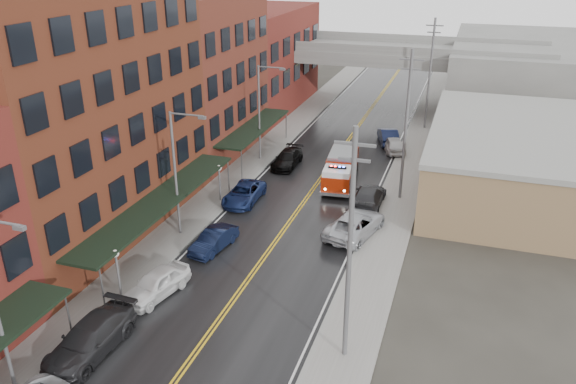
% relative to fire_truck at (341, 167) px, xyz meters
% --- Properties ---
extents(road, '(11.00, 160.00, 0.02)m').
position_rel_fire_truck_xyz_m(road, '(-1.86, -6.75, -1.43)').
color(road, black).
rests_on(road, ground).
extents(sidewalk_left, '(3.00, 160.00, 0.15)m').
position_rel_fire_truck_xyz_m(sidewalk_left, '(-9.16, -6.75, -1.36)').
color(sidewalk_left, slate).
rests_on(sidewalk_left, ground).
extents(sidewalk_right, '(3.00, 160.00, 0.15)m').
position_rel_fire_truck_xyz_m(sidewalk_right, '(5.44, -6.75, -1.36)').
color(sidewalk_right, slate).
rests_on(sidewalk_right, ground).
extents(curb_left, '(0.30, 160.00, 0.15)m').
position_rel_fire_truck_xyz_m(curb_left, '(-7.51, -6.75, -1.36)').
color(curb_left, gray).
rests_on(curb_left, ground).
extents(curb_right, '(0.30, 160.00, 0.15)m').
position_rel_fire_truck_xyz_m(curb_right, '(3.79, -6.75, -1.36)').
color(curb_right, gray).
rests_on(curb_right, ground).
extents(brick_building_b, '(9.00, 20.00, 18.00)m').
position_rel_fire_truck_xyz_m(brick_building_b, '(-15.16, -13.75, 7.56)').
color(brick_building_b, '#542416').
rests_on(brick_building_b, ground).
extents(brick_building_c, '(9.00, 15.00, 15.00)m').
position_rel_fire_truck_xyz_m(brick_building_c, '(-15.16, 3.75, 6.06)').
color(brick_building_c, '#5C281B').
rests_on(brick_building_c, ground).
extents(brick_building_far, '(9.00, 20.00, 12.00)m').
position_rel_fire_truck_xyz_m(brick_building_far, '(-15.16, 21.25, 4.56)').
color(brick_building_far, maroon).
rests_on(brick_building_far, ground).
extents(tan_building, '(14.00, 22.00, 5.00)m').
position_rel_fire_truck_xyz_m(tan_building, '(14.14, 3.25, 1.06)').
color(tan_building, olive).
rests_on(tan_building, ground).
extents(right_far_block, '(18.00, 30.00, 8.00)m').
position_rel_fire_truck_xyz_m(right_far_block, '(16.14, 33.25, 2.56)').
color(right_far_block, slate).
rests_on(right_far_block, ground).
extents(awning_1, '(2.60, 18.00, 3.09)m').
position_rel_fire_truck_xyz_m(awning_1, '(-9.35, -13.75, 1.55)').
color(awning_1, black).
rests_on(awning_1, ground).
extents(awning_2, '(2.60, 13.00, 3.09)m').
position_rel_fire_truck_xyz_m(awning_2, '(-9.35, 3.75, 1.55)').
color(awning_2, black).
rests_on(awning_2, ground).
extents(globe_lamp_1, '(0.44, 0.44, 3.12)m').
position_rel_fire_truck_xyz_m(globe_lamp_1, '(-8.26, -20.75, 0.87)').
color(globe_lamp_1, '#59595B').
rests_on(globe_lamp_1, ground).
extents(globe_lamp_2, '(0.44, 0.44, 3.12)m').
position_rel_fire_truck_xyz_m(globe_lamp_2, '(-8.26, -6.75, 0.87)').
color(globe_lamp_2, '#59595B').
rests_on(globe_lamp_2, ground).
extents(street_lamp_1, '(2.64, 0.22, 9.00)m').
position_rel_fire_truck_xyz_m(street_lamp_1, '(-8.41, -12.75, 3.75)').
color(street_lamp_1, '#59595B').
rests_on(street_lamp_1, ground).
extents(street_lamp_2, '(2.64, 0.22, 9.00)m').
position_rel_fire_truck_xyz_m(street_lamp_2, '(-8.41, 3.25, 3.75)').
color(street_lamp_2, '#59595B').
rests_on(street_lamp_2, ground).
extents(utility_pole_0, '(1.80, 0.24, 12.00)m').
position_rel_fire_truck_xyz_m(utility_pole_0, '(5.34, -21.75, 4.87)').
color(utility_pole_0, '#59595B').
rests_on(utility_pole_0, ground).
extents(utility_pole_1, '(1.80, 0.24, 12.00)m').
position_rel_fire_truck_xyz_m(utility_pole_1, '(5.34, -1.75, 4.87)').
color(utility_pole_1, '#59595B').
rests_on(utility_pole_1, ground).
extents(utility_pole_2, '(1.80, 0.24, 12.00)m').
position_rel_fire_truck_xyz_m(utility_pole_2, '(5.34, 18.25, 4.87)').
color(utility_pole_2, '#59595B').
rests_on(utility_pole_2, ground).
extents(overpass, '(40.00, 10.00, 7.50)m').
position_rel_fire_truck_xyz_m(overpass, '(-1.86, 25.25, 4.55)').
color(overpass, slate).
rests_on(overpass, ground).
extents(fire_truck, '(3.49, 7.47, 2.66)m').
position_rel_fire_truck_xyz_m(fire_truck, '(0.00, 0.00, 0.00)').
color(fire_truck, maroon).
rests_on(fire_truck, ground).
extents(parked_car_left_3, '(2.51, 5.81, 1.67)m').
position_rel_fire_truck_xyz_m(parked_car_left_3, '(-6.86, -25.45, -0.61)').
color(parked_car_left_3, black).
rests_on(parked_car_left_3, ground).
extents(parked_car_left_4, '(2.83, 4.90, 1.57)m').
position_rel_fire_truck_xyz_m(parked_car_left_4, '(-6.32, -19.95, -0.66)').
color(parked_car_left_4, silver).
rests_on(parked_car_left_4, ground).
extents(parked_car_left_5, '(2.12, 4.37, 1.38)m').
position_rel_fire_truck_xyz_m(parked_car_left_5, '(-5.46, -13.95, -0.75)').
color(parked_car_left_5, black).
rests_on(parked_car_left_5, ground).
extents(parked_car_left_6, '(2.43, 5.12, 1.41)m').
position_rel_fire_truck_xyz_m(parked_car_left_6, '(-6.46, -6.16, -0.73)').
color(parked_car_left_6, '#152350').
rests_on(parked_car_left_6, ground).
extents(parked_car_left_7, '(2.01, 4.92, 1.43)m').
position_rel_fire_truck_xyz_m(parked_car_left_7, '(-5.64, 2.45, -0.73)').
color(parked_car_left_7, black).
rests_on(parked_car_left_7, ground).
extents(parked_car_right_0, '(4.09, 6.37, 1.64)m').
position_rel_fire_truck_xyz_m(parked_car_right_0, '(3.14, -8.88, -0.62)').
color(parked_car_right_0, '#ACAEB4').
rests_on(parked_car_right_0, ground).
extents(parked_car_right_1, '(2.27, 5.49, 1.59)m').
position_rel_fire_truck_xyz_m(parked_car_right_1, '(3.14, -3.92, -0.65)').
color(parked_car_right_1, '#262629').
rests_on(parked_car_right_1, ground).
extents(parked_car_right_2, '(3.27, 4.93, 1.56)m').
position_rel_fire_truck_xyz_m(parked_car_right_2, '(3.14, 9.45, -0.66)').
color(parked_car_right_2, '#B8B8B8').
rests_on(parked_car_right_2, ground).
extents(parked_car_right_3, '(3.03, 5.16, 1.61)m').
position_rel_fire_truck_xyz_m(parked_car_right_3, '(2.23, 11.89, -0.64)').
color(parked_car_right_3, black).
rests_on(parked_car_right_3, ground).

